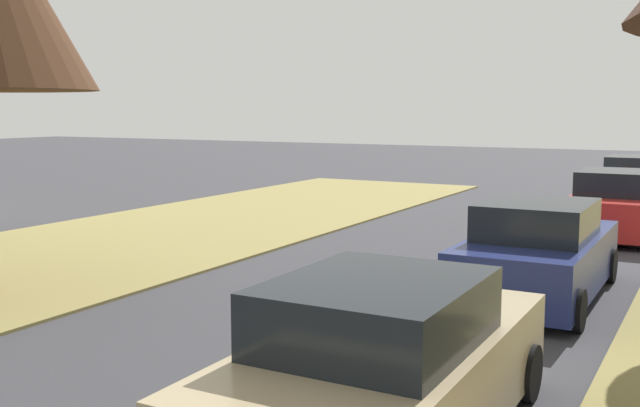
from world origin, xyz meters
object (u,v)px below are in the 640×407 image
Objects in this scene: parked_sedan_tan at (384,369)px; parked_sedan_navy at (538,253)px; parked_sedan_red at (616,206)px; parked_sedan_silver at (636,183)px.

parked_sedan_tan and parked_sedan_navy have the same top height.
parked_sedan_tan is 6.04m from parked_sedan_navy.
parked_sedan_tan is 1.00× the size of parked_sedan_red.
parked_sedan_silver is (0.12, 18.93, 0.00)m from parked_sedan_tan.
parked_sedan_navy is 1.00× the size of parked_sedan_red.
parked_sedan_navy is (0.00, 6.04, 0.00)m from parked_sedan_tan.
parked_sedan_navy is 1.00× the size of parked_sedan_silver.
parked_sedan_red is at bearing 88.67° from parked_sedan_tan.
parked_sedan_tan is at bearing -91.33° from parked_sedan_red.
parked_sedan_red and parked_sedan_silver have the same top height.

